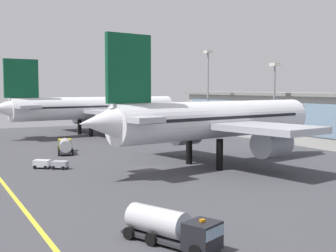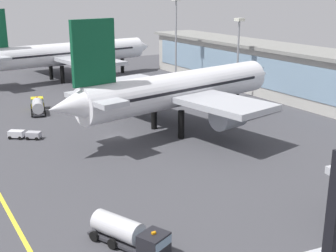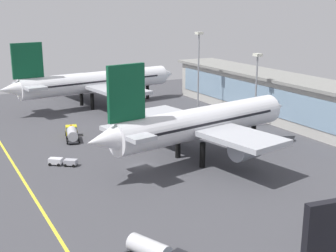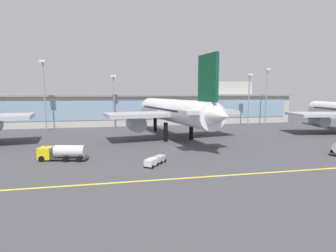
# 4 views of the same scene
# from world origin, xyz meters

# --- Properties ---
(ground_plane) EXTENTS (180.00, 180.00, 0.00)m
(ground_plane) POSITION_xyz_m (0.00, 0.00, 0.00)
(ground_plane) COLOR #424247
(taxiway_centreline_stripe) EXTENTS (144.00, 0.50, 0.01)m
(taxiway_centreline_stripe) POSITION_xyz_m (0.00, -22.00, 0.01)
(taxiway_centreline_stripe) COLOR yellow
(taxiway_centreline_stripe) RESTS_ON ground
(terminal_building) EXTENTS (122.05, 14.00, 17.21)m
(terminal_building) POSITION_xyz_m (1.85, 49.27, 6.50)
(terminal_building) COLOR beige
(terminal_building) RESTS_ON ground
(airliner_near_right) EXTENTS (37.92, 51.15, 20.75)m
(airliner_near_right) POSITION_xyz_m (2.13, 12.33, 7.61)
(airliner_near_right) COLOR black
(airliner_near_right) RESTS_ON ground
(baggage_tug_near) EXTENTS (9.36, 4.73, 2.90)m
(baggage_tug_near) POSITION_xyz_m (-24.20, -6.62, 1.51)
(baggage_tug_near) COLOR black
(baggage_tug_near) RESTS_ON ground
(service_truck_far) EXTENTS (4.67, 5.36, 1.40)m
(service_truck_far) POSITION_xyz_m (-7.40, -13.59, 0.79)
(service_truck_far) COLOR black
(service_truck_far) RESTS_ON ground
(apron_light_mast_west) EXTENTS (1.80, 1.80, 22.02)m
(apron_light_mast_west) POSITION_xyz_m (45.65, 38.26, 14.56)
(apron_light_mast_west) COLOR gray
(apron_light_mast_west) RESTS_ON ground
(apron_light_mast_centre) EXTENTS (1.80, 1.80, 19.72)m
(apron_light_mast_centre) POSITION_xyz_m (36.68, 35.52, 13.27)
(apron_light_mast_centre) COLOR gray
(apron_light_mast_centre) RESTS_ON ground
(apron_light_mast_east) EXTENTS (1.80, 1.80, 18.71)m
(apron_light_mast_east) POSITION_xyz_m (-13.61, 38.43, 12.69)
(apron_light_mast_east) COLOR gray
(apron_light_mast_east) RESTS_ON ground
(apron_light_mast_far_east) EXTENTS (1.80, 1.80, 22.96)m
(apron_light_mast_far_east) POSITION_xyz_m (-35.60, 34.84, 15.09)
(apron_light_mast_far_east) COLOR gray
(apron_light_mast_far_east) RESTS_ON ground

